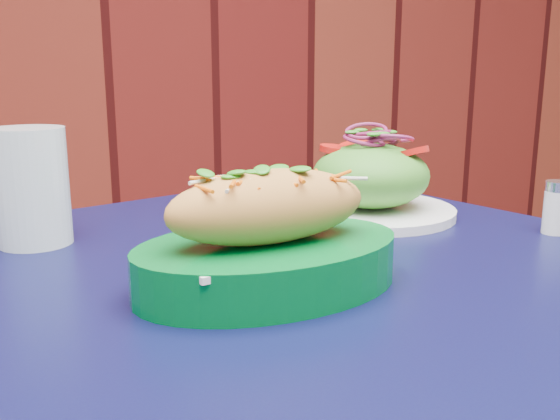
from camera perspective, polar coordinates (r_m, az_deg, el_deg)
name	(u,v)px	position (r m, az deg, el deg)	size (l,w,h in m)	color
cafe_table	(291,349)	(0.66, 0.99, -12.55)	(1.00, 1.00, 0.75)	black
banh_mi_basket	(269,241)	(0.57, -1.02, -2.86)	(0.28, 0.20, 0.12)	#005D21
salad_plate	(370,182)	(0.85, 8.26, 2.59)	(0.23, 0.23, 0.12)	white
water_glass	(31,187)	(0.76, -21.77, 1.99)	(0.08, 0.08, 0.13)	silver
salt_shaker	(556,208)	(0.82, 23.90, 0.21)	(0.03, 0.03, 0.06)	white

